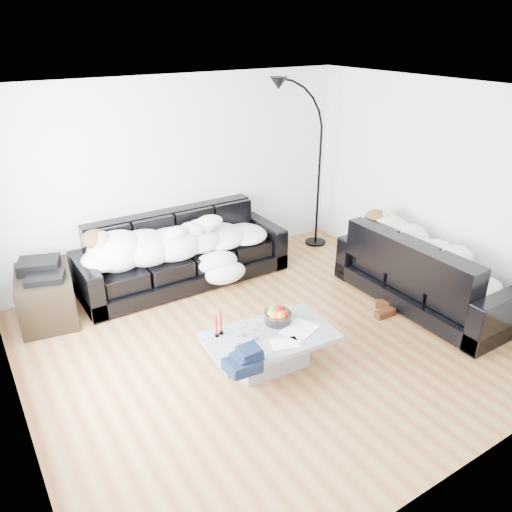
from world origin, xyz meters
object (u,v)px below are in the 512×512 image
fruit_bowl (278,315)px  candle_left (216,326)px  sofa_right (427,270)px  stereo (41,268)px  shoes (385,309)px  sleeper_right (429,255)px  sofa_back (183,250)px  wine_glass_b (240,337)px  wine_glass_a (245,329)px  coffee_table (270,350)px  floor_lamp (319,174)px  av_cabinet (46,296)px  sleeper_back (184,237)px  candle_right (221,324)px  wine_glass_c (256,332)px

fruit_bowl → candle_left: size_ratio=1.20×
sofa_right → stereo: (-4.00, 2.08, 0.21)m
shoes → sleeper_right: bearing=7.1°
sofa_back → wine_glass_b: bearing=-100.4°
wine_glass_a → coffee_table: bearing=-27.1°
wine_glass_b → floor_lamp: bearing=39.3°
floor_lamp → av_cabinet: bearing=165.7°
candle_left → stereo: bearing=123.5°
sofa_back → sofa_right: 3.09m
fruit_bowl → wine_glass_a: 0.42m
candle_left → shoes: size_ratio=0.54×
fruit_bowl → shoes: bearing=-1.5°
coffee_table → candle_left: candle_left is taller
fruit_bowl → av_cabinet: bearing=133.8°
shoes → sofa_right: bearing=7.1°
coffee_table → sofa_right: bearing=1.1°
sofa_back → stereo: 1.76m
coffee_table → candle_left: bearing=150.6°
sleeper_back → sleeper_right: bearing=-42.4°
sofa_right → candle_left: (-2.77, 0.21, 0.04)m
stereo → sleeper_back: bearing=17.6°
sofa_back → candle_right: 1.93m
wine_glass_b → coffee_table: bearing=-2.4°
candle_right → fruit_bowl: bearing=-11.5°
sleeper_right → fruit_bowl: 2.13m
candle_left → shoes: (2.21, -0.14, -0.44)m
av_cabinet → stereo: bearing=0.0°
candle_right → floor_lamp: bearing=35.2°
sleeper_right → coffee_table: (-2.31, -0.04, -0.47)m
sofa_back → wine_glass_b: 2.17m
sofa_back → sleeper_right: (2.25, -2.11, 0.20)m
av_cabinet → shoes: bearing=-21.3°
stereo → coffee_table: bearing=-33.1°
fruit_bowl → candle_left: 0.66m
stereo → wine_glass_c: bearing=-35.6°
candle_left → stereo: stereo is taller
sofa_back → fruit_bowl: (0.14, -2.00, 0.01)m
fruit_bowl → wine_glass_c: (-0.35, -0.14, -0.00)m
sofa_back → floor_lamp: size_ratio=1.23×
wine_glass_a → wine_glass_c: 0.12m
sleeper_right → shoes: (-0.56, 0.07, -0.60)m
sleeper_back → sleeper_right: sleeper_right is taller
fruit_bowl → shoes: (1.55, -0.04, -0.41)m
av_cabinet → floor_lamp: 4.12m
sleeper_back → sleeper_right: 3.05m
sofa_back → fruit_bowl: bearing=-86.0°
sofa_right → sleeper_right: (0.00, -0.00, 0.20)m
fruit_bowl → candle_left: bearing=171.1°
coffee_table → candle_left: (-0.46, 0.26, 0.30)m
shoes → av_cabinet: bearing=163.8°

